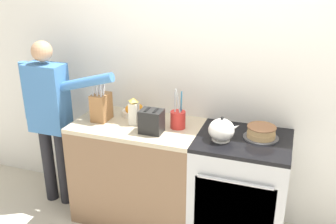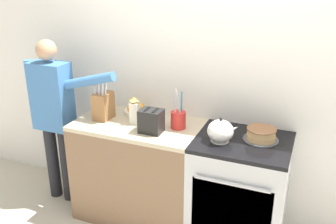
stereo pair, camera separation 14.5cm
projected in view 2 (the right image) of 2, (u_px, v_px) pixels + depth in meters
wall_back at (223, 72)px, 3.00m from camera, size 8.00×0.04×2.60m
counter_cabinet at (139, 170)px, 3.25m from camera, size 1.04×0.61×0.89m
stove_range at (239, 191)px, 2.94m from camera, size 0.71×0.64×0.89m
layer_cake at (261, 135)px, 2.76m from camera, size 0.26×0.26×0.10m
tea_kettle at (221, 131)px, 2.74m from camera, size 0.24×0.19×0.19m
knife_block at (103, 105)px, 3.14m from camera, size 0.13×0.18×0.32m
utensil_crock at (178, 119)px, 2.97m from camera, size 0.12×0.12×0.34m
fruit_bowl at (135, 110)px, 3.24m from camera, size 0.20×0.20×0.11m
toaster at (151, 121)px, 2.89m from camera, size 0.19×0.14×0.19m
milk_carton at (135, 111)px, 3.04m from camera, size 0.07×0.07×0.23m
person_baker at (54, 109)px, 3.32m from camera, size 0.90×0.20×1.53m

